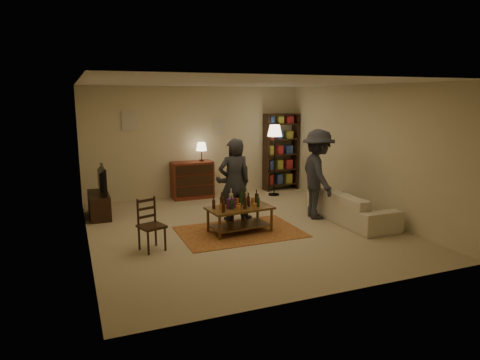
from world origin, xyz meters
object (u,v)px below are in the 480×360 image
dining_chair (150,223)px  floor_lamp (275,136)px  tv_stand (99,199)px  person_right (234,183)px  coffee_table (239,210)px  dresser (193,179)px  person_left (234,183)px  bookshelf (281,151)px  sofa (351,206)px  person_by_sofa (318,174)px

dining_chair → floor_lamp: bearing=18.8°
tv_stand → person_right: bearing=-25.9°
coffee_table → tv_stand: 3.07m
dresser → person_left: size_ratio=0.80×
coffee_table → tv_stand: (-2.31, 2.02, -0.03)m
tv_stand → bookshelf: 4.84m
dresser → floor_lamp: (1.98, -0.48, 1.03)m
floor_lamp → bookshelf: bearing=50.3°
dresser → sofa: bearing=-52.5°
person_right → dresser: bearing=-65.9°
tv_stand → person_by_sofa: 4.52m
tv_stand → coffee_table: bearing=-41.2°
person_left → coffee_table: bearing=85.2°
person_left → person_right: person_left is taller
dining_chair → sofa: bearing=-16.9°
person_left → person_right: 0.43m
tv_stand → dining_chair: bearing=-74.7°
coffee_table → person_left: (0.06, 0.41, 0.43)m
person_by_sofa → floor_lamp: bearing=9.9°
dresser → person_by_sofa: size_ratio=0.75×
floor_lamp → tv_stand: bearing=-174.2°
dresser → tv_stand: bearing=-157.9°
dining_chair → person_by_sofa: person_by_sofa is taller
person_by_sofa → dresser: bearing=47.9°
tv_stand → sofa: (4.64, -2.20, -0.08)m
sofa → dresser: bearing=37.5°
floor_lamp → person_left: 2.84m
floor_lamp → person_by_sofa: (-0.09, -2.16, -0.60)m
bookshelf → person_right: (-2.17, -2.20, -0.27)m
floor_lamp → person_by_sofa: size_ratio=0.97×
floor_lamp → person_left: floor_lamp is taller
bookshelf → person_right: bookshelf is taller
sofa → person_left: person_left is taller
dining_chair → floor_lamp: (3.60, 2.75, 1.06)m
dresser → person_right: (0.27, -2.14, 0.29)m
bookshelf → person_left: size_ratio=1.19×
dining_chair → tv_stand: size_ratio=0.82×
sofa → person_by_sofa: person_by_sofa is taller
sofa → person_right: size_ratio=1.37×
dining_chair → person_by_sofa: (3.51, 0.59, 0.46)m
coffee_table → sofa: size_ratio=0.59×
bookshelf → dining_chair: bearing=-140.9°
person_right → dining_chair: bearing=47.1°
coffee_table → person_right: person_right is taller
coffee_table → person_right: bearing=75.4°
coffee_table → person_left: bearing=81.3°
bookshelf → floor_lamp: 0.86m
dresser → bookshelf: size_ratio=0.67×
person_left → tv_stand: bearing=-30.2°
coffee_table → tv_stand: tv_stand is taller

